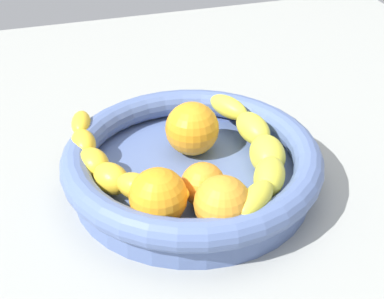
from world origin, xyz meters
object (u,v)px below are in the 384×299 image
orange_mid_left (192,129)px  banana_draped_right (257,151)px  banana_draped_left (108,165)px  orange_mid_right (220,204)px  fruit_bowl (192,166)px  orange_rear (158,197)px  orange_front (203,184)px

orange_mid_left → banana_draped_right: bearing=45.1°
banana_draped_left → orange_mid_right: bearing=41.4°
banana_draped_left → fruit_bowl: bearing=88.2°
orange_mid_left → orange_rear: (11.77, -7.36, -0.23)cm
banana_draped_right → orange_mid_right: bearing=-42.5°
fruit_bowl → orange_mid_right: size_ratio=5.19×
fruit_bowl → banana_draped_left: banana_draped_left is taller
orange_mid_left → fruit_bowl: bearing=-17.3°
orange_front → orange_rear: 5.67cm
banana_draped_left → banana_draped_right: 17.69cm
banana_draped_right → orange_mid_right: size_ratio=4.27×
orange_rear → fruit_bowl: bearing=141.8°
fruit_bowl → orange_mid_left: (-3.98, 1.24, 2.70)cm
banana_draped_left → orange_mid_right: orange_mid_right is taller
fruit_bowl → orange_mid_left: size_ratio=4.65×
banana_draped_left → orange_mid_left: 11.86cm
fruit_bowl → banana_draped_right: size_ratio=1.21×
orange_rear → orange_mid_left: bearing=148.0°
fruit_bowl → orange_front: bearing=-6.1°
fruit_bowl → orange_front: size_ratio=6.28×
orange_front → orange_rear: bearing=-75.0°
banana_draped_right → orange_front: size_ratio=5.17×
orange_mid_right → banana_draped_left: bearing=-138.6°
orange_rear → banana_draped_left: bearing=-154.3°
banana_draped_left → orange_mid_right: size_ratio=3.61×
orange_mid_right → fruit_bowl: bearing=178.4°
banana_draped_left → orange_mid_left: orange_mid_left is taller
banana_draped_right → orange_front: (4.08, -8.17, -0.21)cm
banana_draped_right → orange_mid_left: (-6.22, -6.25, 0.66)cm
fruit_bowl → orange_front: 6.62cm
banana_draped_left → orange_front: bearing=54.6°
banana_draped_right → orange_mid_right: (8.49, -7.79, 0.31)cm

